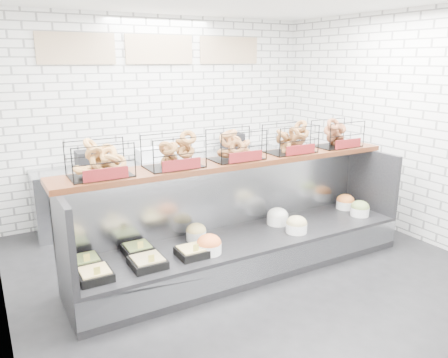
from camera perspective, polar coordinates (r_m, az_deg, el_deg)
ground at (r=5.00m, az=4.66°, el=-12.83°), size 5.50×5.50×0.00m
room_shell at (r=4.92m, az=1.16°, el=11.88°), size 5.02×5.51×3.01m
display_case at (r=5.11m, az=2.50°, el=-8.07°), size 4.00×0.90×1.20m
bagel_shelf at (r=4.94m, az=1.63°, el=4.11°), size 4.10×0.50×0.40m
prep_counter at (r=6.81m, az=-6.87°, el=-0.84°), size 4.00×0.60×1.20m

